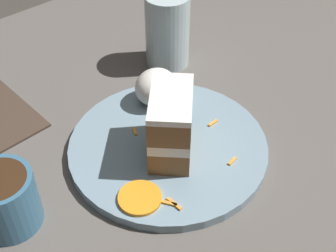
{
  "coord_description": "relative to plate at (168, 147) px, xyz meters",
  "views": [
    {
      "loc": [
        -0.34,
        -0.31,
        0.52
      ],
      "look_at": [
        -0.04,
        0.04,
        0.09
      ],
      "focal_mm": 50.0,
      "sensor_mm": 36.0,
      "label": 1
    }
  ],
  "objects": [
    {
      "name": "coffee_mug",
      "position": [
        -0.23,
        0.04,
        0.03
      ],
      "size": [
        0.08,
        0.08,
        0.08
      ],
      "color": "#386684",
      "rests_on": "dining_table"
    },
    {
      "name": "carrot_shreds_scatter",
      "position": [
        -0.02,
        -0.05,
        0.01
      ],
      "size": [
        0.17,
        0.16,
        0.0
      ],
      "color": "orange",
      "rests_on": "plate"
    },
    {
      "name": "orange_garnish",
      "position": [
        -0.09,
        -0.05,
        0.01
      ],
      "size": [
        0.06,
        0.06,
        0.0
      ],
      "primitive_type": "cylinder",
      "color": "orange",
      "rests_on": "plate"
    },
    {
      "name": "plate",
      "position": [
        0.0,
        0.0,
        0.0
      ],
      "size": [
        0.28,
        0.28,
        0.01
      ],
      "primitive_type": "cylinder",
      "color": "gray",
      "rests_on": "dining_table"
    },
    {
      "name": "cream_dollop",
      "position": [
        0.05,
        0.08,
        0.04
      ],
      "size": [
        0.07,
        0.06,
        0.06
      ],
      "primitive_type": "ellipsoid",
      "color": "white",
      "rests_on": "plate"
    },
    {
      "name": "drinking_glass",
      "position": [
        0.14,
        0.17,
        0.05
      ],
      "size": [
        0.08,
        0.08,
        0.13
      ],
      "color": "silver",
      "rests_on": "dining_table"
    },
    {
      "name": "cake_slice",
      "position": [
        -0.0,
        -0.01,
        0.06
      ],
      "size": [
        0.11,
        0.11,
        0.1
      ],
      "rotation": [
        0.0,
        0.0,
        5.5
      ],
      "color": "brown",
      "rests_on": "plate"
    },
    {
      "name": "ground_plane",
      "position": [
        0.04,
        -0.04,
        -0.04
      ],
      "size": [
        6.0,
        6.0,
        0.0
      ],
      "primitive_type": "plane",
      "color": "#38332D",
      "rests_on": "ground"
    },
    {
      "name": "dining_table",
      "position": [
        0.04,
        -0.04,
        -0.03
      ],
      "size": [
        1.21,
        1.09,
        0.04
      ],
      "primitive_type": "cube",
      "color": "#56514C",
      "rests_on": "ground"
    }
  ]
}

